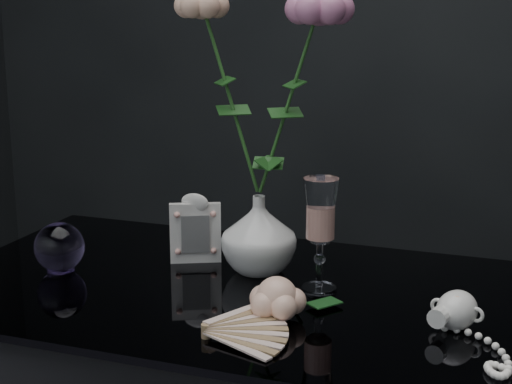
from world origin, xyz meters
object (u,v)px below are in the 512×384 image
at_px(vase, 259,234).
at_px(loose_rose, 277,298).
at_px(paperweight, 59,247).
at_px(pearl_jar, 457,308).
at_px(picture_frame, 195,228).
at_px(wine_glass, 320,235).

relative_size(vase, loose_rose, 0.72).
xyz_separation_m(paperweight, pearl_jar, (0.67, -0.02, -0.01)).
bearing_deg(paperweight, picture_frame, 31.44).
bearing_deg(pearl_jar, paperweight, -165.53).
height_order(vase, wine_glass, wine_glass).
distance_m(vase, picture_frame, 0.12).
bearing_deg(vase, picture_frame, 174.78).
bearing_deg(vase, paperweight, -161.04).
bearing_deg(wine_glass, loose_rose, -101.91).
bearing_deg(vase, pearl_jar, -20.40).
height_order(picture_frame, loose_rose, picture_frame).
bearing_deg(pearl_jar, picture_frame, 179.32).
height_order(wine_glass, loose_rose, wine_glass).
xyz_separation_m(vase, paperweight, (-0.33, -0.11, -0.02)).
relative_size(paperweight, pearl_jar, 0.42).
bearing_deg(wine_glass, picture_frame, 166.09).
bearing_deg(loose_rose, wine_glass, 54.91).
relative_size(paperweight, loose_rose, 0.46).
bearing_deg(paperweight, wine_glass, 7.95).
relative_size(vase, wine_glass, 0.73).
bearing_deg(picture_frame, paperweight, -173.55).
bearing_deg(loose_rose, picture_frame, 114.94).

